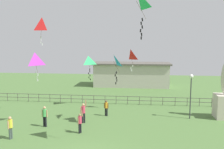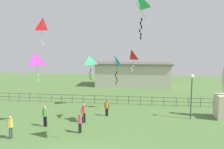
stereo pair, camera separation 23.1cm
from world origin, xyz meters
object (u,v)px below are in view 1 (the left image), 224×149
person_2 (45,115)px  person_3 (10,126)px  kite_5 (114,62)px  kite_4 (131,56)px  kite_2 (88,61)px  kite_1 (137,3)px  person_4 (106,107)px  lamppost (191,86)px  kite_6 (42,25)px  person_0 (80,122)px  kite_0 (35,60)px  person_1 (83,111)px

person_2 → person_3: 3.17m
person_2 → kite_5: size_ratio=0.72×
person_2 → kite_4: 9.84m
kite_2 → kite_1: bearing=-63.9°
kite_1 → person_4: bearing=111.3°
lamppost → person_2: size_ratio=2.37×
person_2 → kite_4: kite_4 is taller
person_3 → kite_6: bearing=91.1°
kite_2 → kite_5: bearing=-60.7°
kite_1 → kite_4: bearing=94.4°
lamppost → kite_6: bearing=178.3°
kite_5 → kite_4: bearing=74.3°
person_4 → kite_2: kite_2 is taller
person_2 → person_4: person_2 is taller
person_0 → person_3: person_0 is taller
person_2 → person_3: size_ratio=1.03×
kite_6 → kite_1: bearing=-40.8°
kite_1 → kite_2: (-5.34, 10.91, -4.41)m
person_3 → kite_0: size_ratio=0.71×
kite_2 → kite_0: bearing=-114.1°
person_1 → person_0: bearing=-82.9°
person_3 → person_2: bearing=62.2°
lamppost → person_4: size_ratio=2.71×
person_1 → kite_5: size_ratio=0.85×
kite_5 → kite_6: 8.57m
person_0 → person_4: 4.88m
lamppost → person_1: (-9.51, -2.30, -2.01)m
person_0 → person_1: bearing=97.1°
kite_5 → person_2: bearing=-170.8°
person_1 → kite_6: 9.31m
kite_4 → person_3: bearing=-136.1°
person_4 → kite_0: size_ratio=0.65×
person_4 → kite_6: 10.02m
lamppost → kite_5: 7.71m
kite_0 → kite_1: kite_1 is taller
person_3 → kite_5: kite_5 is taller
kite_2 → person_2: bearing=-107.7°
lamppost → person_1: bearing=-166.4°
lamppost → kite_1: kite_1 is taller
kite_4 → kite_5: 4.49m
person_2 → kite_2: size_ratio=0.67×
person_0 → kite_6: 10.50m
person_3 → kite_5: size_ratio=0.70×
kite_1 → kite_6: kite_1 is taller
kite_4 → kite_5: bearing=-105.7°
kite_1 → kite_4: 9.86m
person_1 → kite_6: size_ratio=0.77×
kite_1 → person_2: bearing=152.9°
lamppost → kite_6: 15.18m
person_1 → person_2: size_ratio=1.18×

